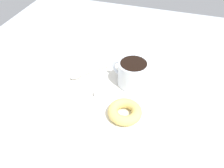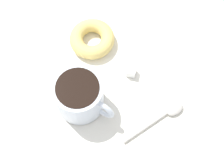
% 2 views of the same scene
% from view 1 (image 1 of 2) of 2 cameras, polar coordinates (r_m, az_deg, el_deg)
% --- Properties ---
extents(ground_plane, '(1.20, 1.20, 0.02)m').
position_cam_1_polar(ground_plane, '(0.78, 1.87, -1.46)').
color(ground_plane, '#B2BCC6').
extents(napkin, '(0.36, 0.36, 0.00)m').
position_cam_1_polar(napkin, '(0.76, -0.00, -1.22)').
color(napkin, white).
rests_on(napkin, ground_plane).
extents(coffee_cup, '(0.09, 0.12, 0.08)m').
position_cam_1_polar(coffee_cup, '(0.76, 4.70, 2.55)').
color(coffee_cup, silver).
rests_on(coffee_cup, napkin).
extents(donut, '(0.09, 0.09, 0.03)m').
position_cam_1_polar(donut, '(0.68, 2.93, -6.34)').
color(donut, '#E5C66B').
rests_on(donut, napkin).
extents(spoon, '(0.11, 0.10, 0.01)m').
position_cam_1_polar(spoon, '(0.81, -7.18, 1.98)').
color(spoon, '#B7B2A8').
rests_on(spoon, napkin).
extents(sugar_cube, '(0.02, 0.02, 0.02)m').
position_cam_1_polar(sugar_cube, '(0.73, -3.16, -2.14)').
color(sugar_cube, white).
rests_on(sugar_cube, napkin).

